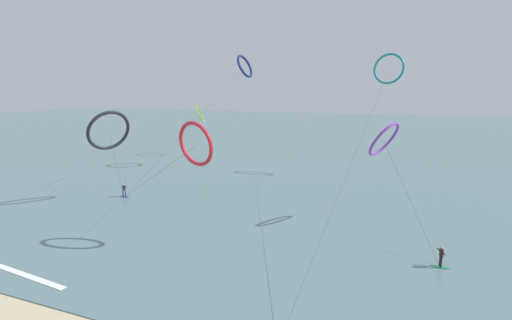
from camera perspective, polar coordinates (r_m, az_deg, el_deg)
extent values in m
cube|color=slate|center=(117.10, 15.74, 3.48)|extent=(400.00, 200.00, 0.08)
ellipsoid|color=#199351|center=(33.66, 25.52, -14.04)|extent=(1.40, 0.40, 0.06)
cylinder|color=black|center=(33.61, 25.51, -13.27)|extent=(0.12, 0.12, 0.80)
cylinder|color=black|center=(33.37, 25.66, -13.46)|extent=(0.12, 0.12, 0.80)
cube|color=black|center=(33.23, 25.68, -12.24)|extent=(0.28, 0.36, 0.62)
sphere|color=tan|center=(33.07, 25.74, -11.56)|extent=(0.22, 0.22, 0.22)
cylinder|color=black|center=(33.51, 25.55, -11.94)|extent=(0.51, 0.22, 0.39)
cylinder|color=black|center=(33.13, 25.80, -12.22)|extent=(0.51, 0.22, 0.39)
ellipsoid|color=#2647B7|center=(51.61, -18.85, -5.14)|extent=(1.40, 0.40, 0.06)
cylinder|color=#191E38|center=(51.48, -19.03, -4.69)|extent=(0.12, 0.12, 0.80)
cylinder|color=#191E38|center=(51.52, -18.73, -4.66)|extent=(0.12, 0.12, 0.80)
cube|color=#191E38|center=(51.33, -18.93, -3.91)|extent=(0.36, 0.37, 0.62)
sphere|color=tan|center=(51.23, -18.96, -3.45)|extent=(0.22, 0.22, 0.22)
cylinder|color=#191E38|center=(51.37, -19.09, -3.85)|extent=(0.45, 0.39, 0.39)
cylinder|color=#191E38|center=(51.44, -18.60, -3.80)|extent=(0.45, 0.39, 0.39)
torus|color=red|center=(32.58, -8.91, 2.35)|extent=(4.02, 2.02, 3.91)
cylinder|color=#3F3F3F|center=(41.89, -14.99, -2.43)|extent=(16.40, 9.75, 8.82)
torus|color=#8CC62D|center=(79.37, -8.28, 6.72)|extent=(2.97, 4.03, 3.42)
cylinder|color=#3F3F3F|center=(60.01, -19.83, 0.90)|extent=(0.26, 48.88, 8.35)
torus|color=navy|center=(66.95, -1.65, 13.66)|extent=(2.43, 4.34, 3.99)
cylinder|color=#3F3F3F|center=(57.87, -9.23, 5.39)|extent=(6.30, 23.91, 17.03)
torus|color=teal|center=(63.64, 19.00, 12.63)|extent=(4.86, 2.31, 4.73)
cylinder|color=#3F3F3F|center=(40.85, 15.07, 2.62)|extent=(2.05, 46.47, 16.36)
torus|color=purple|center=(40.11, 18.36, 2.91)|extent=(3.75, 4.69, 3.58)
cylinder|color=#3F3F3F|center=(36.44, 21.56, -5.01)|extent=(5.20, 9.00, 8.47)
torus|color=black|center=(48.43, -20.92, 4.07)|extent=(4.32, 5.67, 4.87)
cylinder|color=#3F3F3F|center=(49.88, -19.84, -0.85)|extent=(0.18, 2.12, 8.49)
cube|color=white|center=(33.81, -30.79, -14.50)|extent=(8.21, 1.27, 0.12)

